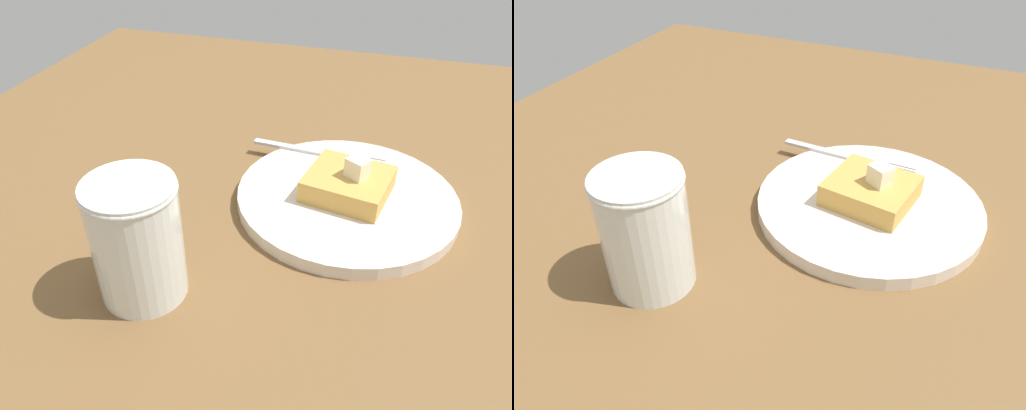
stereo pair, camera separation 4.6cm
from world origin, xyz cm
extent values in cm
cube|color=brown|center=(0.00, 0.00, 1.22)|extent=(112.66, 112.66, 2.44)
cylinder|color=silver|center=(7.35, 0.77, 3.16)|extent=(23.33, 23.33, 1.45)
torus|color=navy|center=(7.35, 0.77, 3.49)|extent=(23.33, 23.33, 0.80)
cube|color=gold|center=(7.35, 0.77, 5.10)|extent=(9.09, 9.51, 2.41)
cube|color=#F9EFCB|center=(7.15, 0.46, 7.34)|extent=(2.67, 2.74, 2.08)
cube|color=silver|center=(14.87, 8.42, 4.07)|extent=(1.53, 10.04, 0.36)
cube|color=silver|center=(14.47, 2.04, 4.07)|extent=(2.37, 2.93, 0.36)
cube|color=silver|center=(15.10, -1.01, 4.07)|extent=(0.52, 3.21, 0.36)
cube|color=silver|center=(14.55, -0.97, 4.07)|extent=(0.52, 3.21, 0.36)
cube|color=silver|center=(14.00, -0.94, 4.07)|extent=(0.52, 3.21, 0.36)
cube|color=silver|center=(13.46, -0.90, 4.07)|extent=(0.52, 3.21, 0.36)
cylinder|color=#57270C|center=(-10.30, 15.55, 5.68)|extent=(6.84, 6.84, 6.49)
cylinder|color=silver|center=(-10.30, 15.55, 7.93)|extent=(7.43, 7.43, 10.98)
torus|color=silver|center=(-10.30, 15.55, 12.97)|extent=(7.63, 7.63, 0.50)
camera|label=1|loc=(-37.07, -2.80, 34.14)|focal=35.00mm
camera|label=2|loc=(-35.45, -7.11, 34.14)|focal=35.00mm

